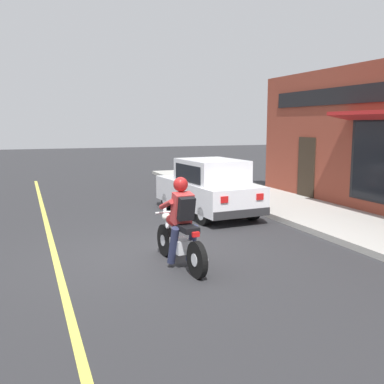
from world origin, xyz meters
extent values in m
plane|color=#2B2B2D|center=(0.00, 0.00, 0.00)|extent=(80.00, 80.00, 0.00)
cube|color=#ADAAA3|center=(5.19, 3.00, 0.07)|extent=(2.60, 22.00, 0.14)
cube|color=#D1C64C|center=(-1.80, 3.00, 0.00)|extent=(0.12, 19.80, 0.01)
cube|color=#2D2319|center=(6.47, 4.32, 1.05)|extent=(0.04, 0.90, 2.10)
cylinder|color=black|center=(0.22, -0.09, 0.31)|extent=(0.15, 0.63, 0.62)
cylinder|color=silver|center=(0.22, -0.09, 0.31)|extent=(0.14, 0.23, 0.22)
cylinder|color=black|center=(0.33, -1.48, 0.31)|extent=(0.15, 0.63, 0.62)
cylinder|color=silver|center=(0.33, -1.48, 0.31)|extent=(0.14, 0.23, 0.22)
cube|color=silver|center=(0.28, -0.83, 0.39)|extent=(0.31, 0.42, 0.24)
ellipsoid|color=#B21919|center=(0.26, -0.58, 0.80)|extent=(0.34, 0.54, 0.24)
cube|color=black|center=(0.30, -1.06, 0.76)|extent=(0.31, 0.58, 0.10)
cylinder|color=silver|center=(0.23, -0.18, 0.62)|extent=(0.10, 0.33, 0.68)
cylinder|color=silver|center=(0.24, -0.30, 0.91)|extent=(0.56, 0.09, 0.04)
sphere|color=silver|center=(0.22, -0.14, 0.79)|extent=(0.16, 0.16, 0.16)
cylinder|color=silver|center=(0.47, -1.22, 0.29)|extent=(0.13, 0.55, 0.08)
cube|color=red|center=(0.33, -1.43, 0.73)|extent=(0.12, 0.07, 0.08)
cylinder|color=#282D4C|center=(0.11, -0.92, 0.43)|extent=(0.17, 0.36, 0.71)
cylinder|color=#282D4C|center=(0.47, -0.89, 0.43)|extent=(0.17, 0.36, 0.71)
cube|color=#B23333|center=(0.28, -0.88, 1.08)|extent=(0.37, 0.35, 0.57)
cylinder|color=#B23333|center=(0.07, -0.66, 1.12)|extent=(0.13, 0.53, 0.26)
cylinder|color=#B23333|center=(0.46, -0.63, 1.12)|extent=(0.13, 0.53, 0.26)
sphere|color=#A51919|center=(0.28, -0.82, 1.49)|extent=(0.26, 0.26, 0.26)
cube|color=black|center=(0.30, -1.04, 1.10)|extent=(0.30, 0.26, 0.42)
cylinder|color=black|center=(1.71, 4.50, 0.30)|extent=(0.23, 0.61, 0.60)
cylinder|color=silver|center=(1.71, 4.50, 0.30)|extent=(0.23, 0.35, 0.33)
cylinder|color=black|center=(3.14, 4.63, 0.30)|extent=(0.23, 0.61, 0.60)
cylinder|color=silver|center=(3.14, 4.63, 0.30)|extent=(0.23, 0.35, 0.33)
cylinder|color=black|center=(1.92, 2.11, 0.30)|extent=(0.23, 0.61, 0.60)
cylinder|color=silver|center=(1.92, 2.11, 0.30)|extent=(0.23, 0.35, 0.33)
cylinder|color=black|center=(3.35, 2.24, 0.30)|extent=(0.23, 0.61, 0.60)
cylinder|color=silver|center=(3.35, 2.24, 0.30)|extent=(0.23, 0.35, 0.33)
cube|color=silver|center=(2.53, 3.37, 0.60)|extent=(1.96, 3.83, 0.70)
cube|color=silver|center=(2.55, 3.12, 1.24)|extent=(1.60, 2.02, 0.66)
cube|color=black|center=(2.48, 3.99, 1.19)|extent=(1.35, 0.46, 0.51)
cube|color=black|center=(1.83, 3.06, 1.22)|extent=(0.16, 1.52, 0.46)
cube|color=black|center=(3.28, 3.18, 1.22)|extent=(0.16, 1.52, 0.46)
cube|color=silver|center=(1.86, 5.18, 0.72)|extent=(0.24, 0.06, 0.14)
cube|color=red|center=(2.19, 1.47, 0.74)|extent=(0.20, 0.06, 0.16)
cube|color=silver|center=(2.88, 5.27, 0.72)|extent=(0.24, 0.06, 0.14)
cube|color=red|center=(3.20, 1.56, 0.74)|extent=(0.20, 0.06, 0.16)
cube|color=#28282B|center=(2.37, 5.19, 0.35)|extent=(1.61, 0.26, 0.20)
cube|color=#28282B|center=(2.69, 1.55, 0.35)|extent=(1.61, 0.26, 0.20)
camera|label=1|loc=(-2.28, -8.16, 2.54)|focal=42.00mm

